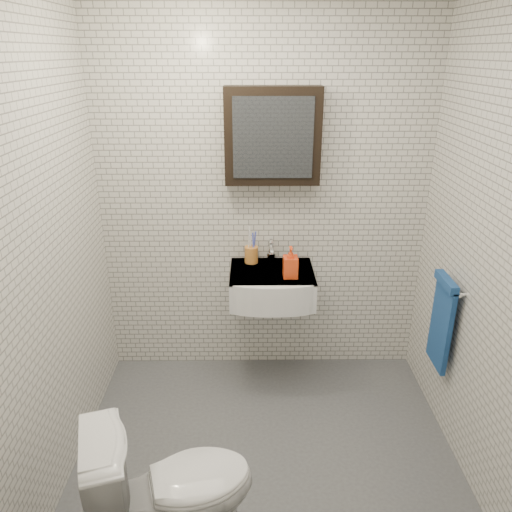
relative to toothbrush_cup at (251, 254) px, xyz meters
The scene contains 9 objects.
ground 1.30m from the toothbrush_cup, 84.70° to the right, with size 2.20×2.00×0.01m, color #4A4C51.
room_shell 1.08m from the toothbrush_cup, 84.70° to the right, with size 2.22×2.02×2.51m.
washbasin 0.28m from the toothbrush_cup, 54.01° to the right, with size 0.55×0.50×0.20m.
faucet 0.14m from the toothbrush_cup, ahead, with size 0.06×0.20×0.15m.
mirror_cabinet 0.80m from the toothbrush_cup, ahead, with size 0.60×0.15×0.60m.
towel_rail 1.28m from the toothbrush_cup, 26.78° to the right, with size 0.09×0.30×0.58m.
toothbrush_cup is the anchor object (origin of this frame).
soap_bottle 0.35m from the toothbrush_cup, 43.89° to the right, with size 0.09×0.09×0.20m, color orange.
toilet 1.61m from the toothbrush_cup, 103.52° to the right, with size 0.41×0.73×0.74m, color white.
Camera 1 is at (-0.08, -2.23, 2.19)m, focal length 35.00 mm.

